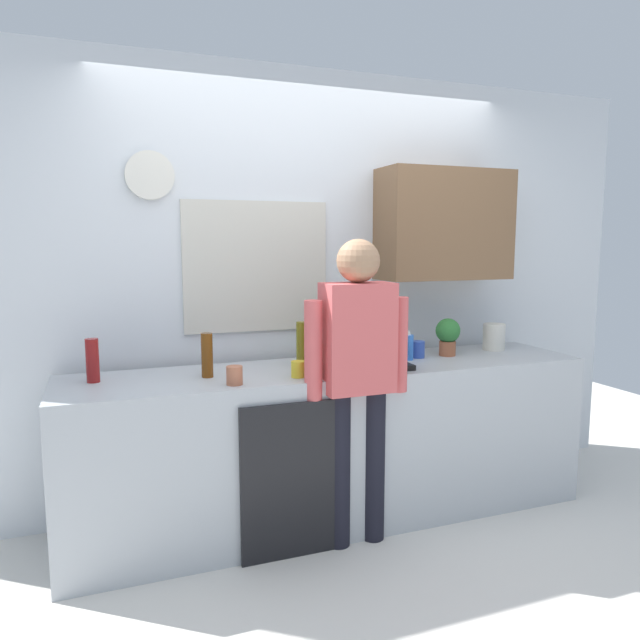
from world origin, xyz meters
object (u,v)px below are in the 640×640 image
at_px(bottle_olive_oil, 302,344).
at_px(cup_terracotta_mug, 234,375).
at_px(bottle_clear_soda, 348,343).
at_px(bottle_green_wine, 343,333).
at_px(cup_yellow_cup, 298,369).
at_px(bottle_red_vinegar, 92,360).
at_px(bottle_dark_sauce, 362,357).
at_px(storage_canister, 494,337).
at_px(bottle_amber_beer, 207,355).
at_px(coffee_maker, 389,342).
at_px(potted_plant, 448,334).
at_px(dish_soap, 409,347).
at_px(person_at_sink, 357,367).
at_px(cup_blue_mug, 418,349).

distance_m(bottle_olive_oil, cup_terracotta_mug, 0.55).
distance_m(bottle_clear_soda, bottle_green_wine, 0.29).
relative_size(bottle_olive_oil, cup_yellow_cup, 2.94).
bearing_deg(cup_yellow_cup, bottle_green_wine, 43.96).
relative_size(bottle_olive_oil, cup_terracotta_mug, 2.72).
bearing_deg(bottle_red_vinegar, cup_terracotta_mug, -24.79).
height_order(cup_yellow_cup, cup_terracotta_mug, cup_terracotta_mug).
xyz_separation_m(bottle_olive_oil, bottle_dark_sauce, (0.23, -0.31, -0.04)).
bearing_deg(storage_canister, bottle_green_wine, 173.47).
xyz_separation_m(bottle_amber_beer, cup_yellow_cup, (0.44, -0.17, -0.07)).
xyz_separation_m(coffee_maker, bottle_green_wine, (-0.13, 0.36, 0.00)).
height_order(bottle_green_wine, bottle_red_vinegar, bottle_green_wine).
relative_size(potted_plant, dish_soap, 1.28).
bearing_deg(person_at_sink, bottle_clear_soda, 77.55).
xyz_separation_m(bottle_amber_beer, potted_plant, (1.48, 0.06, 0.02)).
height_order(cup_yellow_cup, cup_blue_mug, cup_blue_mug).
distance_m(bottle_olive_oil, potted_plant, 0.94).
bearing_deg(cup_terracotta_mug, dish_soap, 12.15).
height_order(bottle_olive_oil, bottle_green_wine, bottle_green_wine).
bearing_deg(bottle_amber_beer, bottle_green_wine, 15.43).
distance_m(cup_yellow_cup, storage_canister, 1.46).
bearing_deg(bottle_green_wine, bottle_amber_beer, -164.57).
height_order(bottle_dark_sauce, person_at_sink, person_at_sink).
bearing_deg(potted_plant, cup_terracotta_mug, -168.93).
xyz_separation_m(cup_terracotta_mug, person_at_sink, (0.62, -0.08, 0.01)).
xyz_separation_m(bottle_olive_oil, bottle_amber_beer, (-0.55, -0.10, -0.01)).
distance_m(coffee_maker, bottle_amber_beer, 0.99).
height_order(cup_blue_mug, person_at_sink, person_at_sink).
bearing_deg(cup_terracotta_mug, cup_blue_mug, 13.33).
height_order(bottle_clear_soda, bottle_red_vinegar, bottle_clear_soda).
height_order(coffee_maker, cup_blue_mug, coffee_maker).
relative_size(bottle_clear_soda, cup_yellow_cup, 3.29).
relative_size(cup_terracotta_mug, cup_blue_mug, 0.92).
distance_m(bottle_olive_oil, person_at_sink, 0.43).
height_order(cup_yellow_cup, storage_canister, storage_canister).
bearing_deg(cup_blue_mug, bottle_red_vinegar, 179.41).
distance_m(bottle_green_wine, potted_plant, 0.65).
relative_size(bottle_dark_sauce, cup_yellow_cup, 2.12).
bearing_deg(bottle_green_wine, storage_canister, -6.53).
bearing_deg(storage_canister, bottle_olive_oil, -178.90).
distance_m(coffee_maker, person_at_sink, 0.33).
bearing_deg(bottle_clear_soda, bottle_green_wine, 73.20).
relative_size(bottle_red_vinegar, cup_blue_mug, 2.20).
xyz_separation_m(cup_yellow_cup, potted_plant, (1.05, 0.23, 0.09)).
height_order(dish_soap, storage_canister, dish_soap).
bearing_deg(potted_plant, storage_canister, 8.58).
distance_m(cup_terracotta_mug, dish_soap, 1.12).
bearing_deg(bottle_green_wine, cup_blue_mug, -21.35).
relative_size(dish_soap, person_at_sink, 0.11).
xyz_separation_m(cup_blue_mug, potted_plant, (0.20, -0.01, 0.08)).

